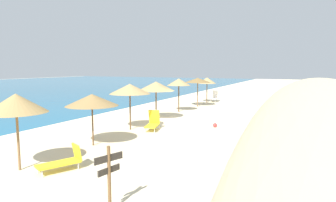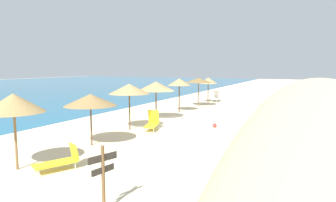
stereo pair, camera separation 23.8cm
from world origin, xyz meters
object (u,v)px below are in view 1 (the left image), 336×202
at_px(beach_umbrella_4, 179,82).
at_px(beach_ball, 215,125).
at_px(beach_umbrella_2, 130,89).
at_px(beach_umbrella_5, 198,80).
at_px(wooden_signpost, 109,173).
at_px(beach_umbrella_6, 207,81).
at_px(lounge_chair_1, 215,97).
at_px(beach_umbrella_1, 92,100).
at_px(beach_umbrella_0, 16,103).
at_px(beach_umbrella_3, 156,86).
at_px(lounge_chair_0, 63,161).
at_px(lounge_chair_2, 153,122).

relative_size(beach_umbrella_4, beach_ball, 10.53).
height_order(beach_umbrella_2, beach_umbrella_5, beach_umbrella_2).
bearing_deg(beach_ball, wooden_signpost, -176.99).
distance_m(beach_umbrella_6, lounge_chair_1, 2.09).
xyz_separation_m(beach_umbrella_4, beach_umbrella_6, (7.47, -0.04, -0.17)).
height_order(beach_umbrella_2, beach_ball, beach_umbrella_2).
bearing_deg(beach_umbrella_1, beach_umbrella_5, 0.91).
bearing_deg(beach_umbrella_2, beach_ball, -57.20).
bearing_deg(beach_umbrella_0, beach_umbrella_3, 1.78).
bearing_deg(beach_umbrella_6, lounge_chair_0, -175.46).
relative_size(beach_umbrella_4, beach_umbrella_6, 1.05).
xyz_separation_m(beach_umbrella_0, lounge_chair_2, (8.09, -1.10, -1.98)).
height_order(beach_umbrella_6, lounge_chair_1, beach_umbrella_6).
distance_m(beach_umbrella_1, lounge_chair_0, 3.86).
bearing_deg(lounge_chair_1, beach_ball, 105.97).
distance_m(beach_umbrella_4, wooden_signpost, 17.34).
bearing_deg(lounge_chair_1, wooden_signpost, 99.86).
xyz_separation_m(lounge_chair_1, lounge_chair_2, (-15.52, -0.76, -0.05)).
xyz_separation_m(beach_umbrella_1, wooden_signpost, (-4.96, -4.65, -1.14)).
bearing_deg(beach_umbrella_2, beach_umbrella_6, 0.59).
relative_size(beach_umbrella_5, lounge_chair_0, 1.67).
xyz_separation_m(beach_umbrella_0, lounge_chair_0, (0.66, -1.45, -2.07)).
relative_size(beach_umbrella_4, wooden_signpost, 1.60).
bearing_deg(beach_umbrella_5, beach_umbrella_6, 3.90).
relative_size(lounge_chair_1, wooden_signpost, 0.85).
distance_m(beach_umbrella_5, lounge_chair_1, 4.88).
bearing_deg(beach_umbrella_6, beach_ball, -159.91).
bearing_deg(beach_umbrella_6, beach_umbrella_5, -176.10).
height_order(beach_umbrella_0, lounge_chair_1, beach_umbrella_0).
bearing_deg(lounge_chair_1, lounge_chair_2, 92.38).
xyz_separation_m(beach_umbrella_1, beach_ball, (6.60, -4.04, -2.04)).
height_order(beach_umbrella_2, beach_umbrella_6, beach_umbrella_2).
xyz_separation_m(beach_umbrella_2, lounge_chair_1, (16.02, -0.50, -1.93)).
bearing_deg(lounge_chair_0, wooden_signpost, 177.38).
relative_size(beach_umbrella_5, wooden_signpost, 1.57).
distance_m(beach_umbrella_4, beach_umbrella_6, 7.47).
bearing_deg(beach_umbrella_2, beach_umbrella_1, -174.93).
bearing_deg(beach_umbrella_6, beach_umbrella_3, 179.80).
height_order(beach_umbrella_5, lounge_chair_1, beach_umbrella_5).
height_order(beach_umbrella_6, wooden_signpost, beach_umbrella_6).
bearing_deg(beach_umbrella_6, wooden_signpost, -167.89).
height_order(beach_umbrella_1, lounge_chair_0, beach_umbrella_1).
bearing_deg(beach_ball, beach_umbrella_2, 122.80).
relative_size(beach_umbrella_3, lounge_chair_0, 1.66).
bearing_deg(wooden_signpost, beach_umbrella_5, 31.55).
bearing_deg(beach_umbrella_0, beach_umbrella_1, -2.73).
bearing_deg(lounge_chair_0, lounge_chair_1, -61.88).
bearing_deg(lounge_chair_2, beach_umbrella_1, 62.61).
bearing_deg(beach_umbrella_5, beach_ball, -153.93).
bearing_deg(beach_umbrella_1, beach_umbrella_2, 5.07).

